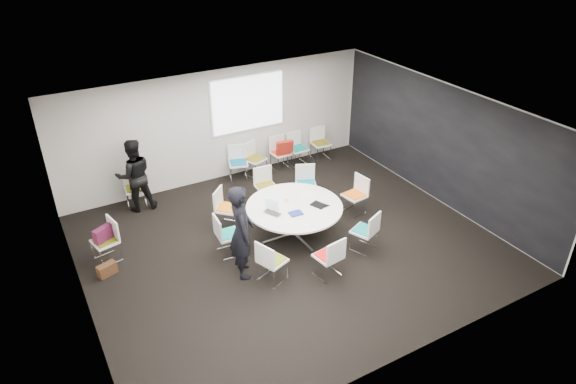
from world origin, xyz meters
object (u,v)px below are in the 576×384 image
chair_back_b (255,165)px  chair_back_e (320,149)px  chair_back_a (239,169)px  chair_person_back (136,195)px  chair_ring_a (354,202)px  chair_ring_b (306,191)px  chair_ring_c (266,193)px  maroon_bag (103,234)px  chair_ring_g (328,264)px  conference_table (294,215)px  laptop (274,212)px  chair_back_d (298,155)px  chair_spare_left (107,248)px  chair_ring_h (364,238)px  person_main (241,232)px  chair_ring_d (227,215)px  cup (286,200)px  chair_ring_e (228,242)px  person_back (134,175)px  brown_bag (107,270)px  chair_back_c (281,159)px  chair_ring_f (272,268)px

chair_back_b → chair_back_e: same height
chair_back_a → chair_person_back: same height
chair_ring_a → chair_ring_b: same height
chair_ring_c → chair_person_back: bearing=-24.5°
chair_ring_b → maroon_bag: 4.62m
chair_ring_g → chair_back_a: size_ratio=1.00×
conference_table → laptop: 0.54m
chair_back_d → chair_spare_left: (-5.43, -1.85, 0.00)m
chair_ring_b → chair_back_e: 2.39m
chair_person_back → chair_ring_h: bearing=138.0°
chair_back_a → laptop: chair_back_a is taller
person_main → maroon_bag: 2.76m
chair_ring_d → cup: chair_ring_d is taller
chair_ring_a → chair_back_d: (0.14, 2.79, 0.00)m
chair_ring_e → person_back: bearing=-153.5°
chair_person_back → maroon_bag: chair_person_back is taller
chair_ring_c → chair_ring_e: same height
chair_ring_h → brown_bag: bearing=136.6°
chair_spare_left → maroon_bag: 0.34m
conference_table → chair_spare_left: (-3.63, 1.08, -0.24)m
chair_ring_b → chair_ring_d: 2.04m
chair_ring_d → chair_ring_g: size_ratio=1.00×
chair_back_c → maroon_bag: size_ratio=2.20×
chair_ring_f → laptop: 1.31m
chair_ring_d → brown_bag: chair_ring_d is taller
person_back → chair_ring_f: bearing=115.1°
chair_back_d → chair_spare_left: same height
chair_ring_g → chair_ring_h: same height
chair_ring_e → brown_bag: chair_ring_e is taller
chair_ring_b → chair_back_a: same height
conference_table → chair_ring_f: bearing=-135.6°
chair_ring_c → person_back: bearing=-21.7°
chair_back_a → laptop: (-0.55, -2.94, 0.47)m
chair_person_back → chair_ring_c: bearing=158.7°
chair_back_d → chair_ring_f: bearing=51.9°
chair_ring_f → chair_back_b: size_ratio=1.00×
laptop → chair_ring_d: bearing=2.7°
chair_spare_left → cup: 3.70m
chair_ring_b → chair_back_a: bearing=-40.6°
chair_ring_e → maroon_bag: chair_ring_e is taller
chair_ring_c → chair_ring_e: bearing=44.6°
chair_ring_h → chair_back_e: bearing=45.8°
chair_ring_b → chair_back_e: size_ratio=1.00×
chair_ring_a → chair_ring_h: same height
chair_ring_b → chair_back_b: same height
chair_back_e → brown_bag: 6.70m
chair_ring_b → chair_ring_h: 2.24m
chair_ring_a → chair_back_a: 3.21m
chair_person_back → cup: chair_person_back is taller
person_back → chair_ring_c: bearing=159.0°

